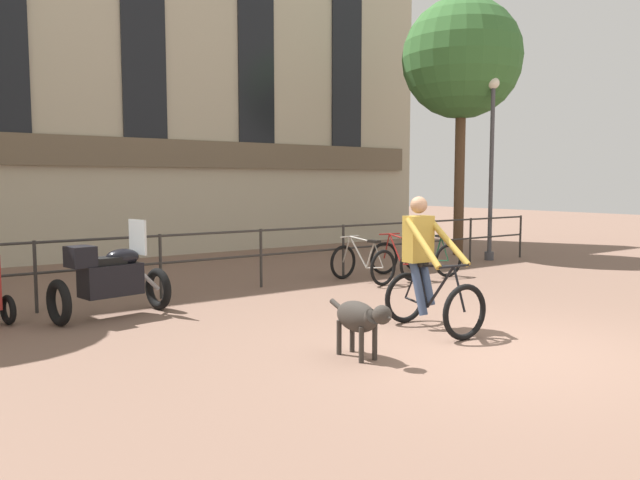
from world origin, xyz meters
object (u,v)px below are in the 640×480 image
Objects in this scene: parked_bicycle_near_lamp at (363,263)px; cyclist_with_bike at (427,270)px; parked_motorcycle at (110,278)px; parked_bicycle_mid_right at (432,256)px; street_lamp at (492,158)px; parked_bicycle_mid_left at (399,260)px; dog at (360,318)px.

cyclist_with_bike is at bearing 56.79° from parked_bicycle_near_lamp.
cyclist_with_bike reaches higher than parked_motorcycle.
parked_bicycle_mid_right is 0.28× the size of street_lamp.
parked_bicycle_mid_left is at bearing -96.99° from parked_motorcycle.
cyclist_with_bike is at bearing -144.68° from parked_motorcycle.
parked_bicycle_near_lamp is at bearing 50.52° from dog.
street_lamp reaches higher than parked_bicycle_mid_left.
cyclist_with_bike is at bearing 51.50° from parked_bicycle_mid_right.
parked_bicycle_mid_left is (0.93, 0.00, 0.00)m from parked_bicycle_near_lamp.
dog is 0.88× the size of parked_bicycle_near_lamp.
cyclist_with_bike is at bearing 60.63° from parked_bicycle_mid_left.
parked_bicycle_near_lamp is 0.97× the size of parked_bicycle_mid_left.
street_lamp is (7.92, 4.64, 2.00)m from dog.
parked_bicycle_mid_left is (5.73, 0.27, -0.20)m from parked_motorcycle.
parked_bicycle_mid_left is at bearing 43.44° from dog.
parked_bicycle_mid_left is 0.28× the size of street_lamp.
parked_motorcycle reaches higher than parked_bicycle_near_lamp.
cyclist_with_bike reaches higher than parked_bicycle_mid_left.
parked_bicycle_near_lamp is 0.93m from parked_bicycle_mid_left.
street_lamp reaches higher than parked_bicycle_near_lamp.
parked_bicycle_mid_left is (2.66, 3.33, -0.41)m from cyclist_with_bike.
street_lamp is at bearing -176.27° from parked_bicycle_near_lamp.
parked_bicycle_near_lamp is (4.80, 0.27, -0.20)m from parked_motorcycle.
parked_bicycle_mid_left is at bearing -168.30° from street_lamp.
dog is at bearing 51.86° from parked_bicycle_mid_left.
dog is 5.09m from parked_bicycle_near_lamp.
cyclist_with_bike is 0.39× the size of street_lamp.
dog is 5.73m from parked_bicycle_mid_left.
parked_bicycle_mid_right is at bearing 174.32° from parked_bicycle_near_lamp.
dog is 6.44m from parked_bicycle_mid_right.
parked_motorcycle is (-1.51, 3.60, 0.12)m from dog.
cyclist_with_bike is 1.42× the size of parked_bicycle_mid_right.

